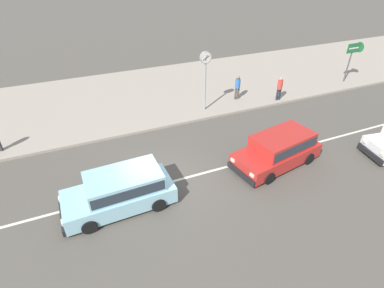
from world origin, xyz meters
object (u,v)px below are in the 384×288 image
(minivan_red_3, at_px, (279,148))
(pedestrian_by_shop, at_px, (238,86))
(minivan_pale_blue_1, at_px, (121,189))
(arrow_signboard, at_px, (359,49))
(pedestrian_near_clock, at_px, (280,87))
(street_clock, at_px, (205,67))

(minivan_red_3, relative_size, pedestrian_by_shop, 2.84)
(minivan_pale_blue_1, bearing_deg, minivan_red_3, -0.33)
(minivan_red_3, xyz_separation_m, arrow_signboard, (11.52, 6.46, 1.77))
(pedestrian_by_shop, bearing_deg, minivan_pale_blue_1, -143.45)
(arrow_signboard, bearing_deg, minivan_pale_blue_1, -161.46)
(minivan_pale_blue_1, distance_m, pedestrian_by_shop, 11.57)
(minivan_red_3, bearing_deg, pedestrian_by_shop, 76.43)
(arrow_signboard, height_order, pedestrian_near_clock, arrow_signboard)
(street_clock, relative_size, pedestrian_near_clock, 2.33)
(minivan_pale_blue_1, relative_size, pedestrian_by_shop, 2.73)
(minivan_pale_blue_1, relative_size, pedestrian_near_clock, 2.82)
(minivan_red_3, bearing_deg, minivan_pale_blue_1, 179.67)
(minivan_pale_blue_1, bearing_deg, pedestrian_by_shop, 36.55)
(minivan_pale_blue_1, relative_size, arrow_signboard, 1.53)
(minivan_red_3, relative_size, arrow_signboard, 1.59)
(arrow_signboard, bearing_deg, minivan_red_3, -150.70)
(minivan_red_3, bearing_deg, pedestrian_near_clock, 53.65)
(minivan_red_3, bearing_deg, arrow_signboard, 29.30)
(street_clock, bearing_deg, minivan_red_3, -80.62)
(pedestrian_near_clock, bearing_deg, arrow_signboard, 5.75)
(street_clock, bearing_deg, arrow_signboard, 0.63)
(minivan_red_3, height_order, arrow_signboard, arrow_signboard)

